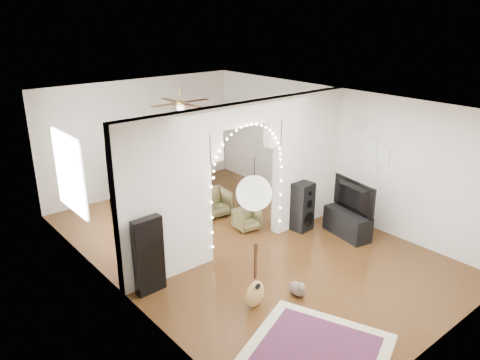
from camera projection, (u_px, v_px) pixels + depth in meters
floor at (244, 244)px, 8.83m from camera, size 7.50×7.50×0.00m
ceiling at (244, 102)px, 7.91m from camera, size 5.00×7.50×0.02m
wall_back at (142, 136)px, 11.07m from camera, size 5.00×0.02×2.70m
wall_front at (444, 257)px, 5.67m from camera, size 5.00×0.02×2.70m
wall_left at (115, 214)px, 6.86m from camera, size 0.02×7.50×2.70m
wall_right at (334, 152)px, 9.88m from camera, size 0.02×7.50×2.70m
divider_wall at (244, 173)px, 8.35m from camera, size 5.00×0.20×2.70m
fairy_lights at (249, 168)px, 8.21m from camera, size 1.64×0.04×1.60m
window at (69, 173)px, 8.13m from camera, size 0.04×1.20×1.40m
wall_clock at (360, 122)px, 9.18m from camera, size 0.03×0.31×0.31m
picture_frames at (374, 156)px, 9.10m from camera, size 0.02×0.50×0.70m
paper_lantern at (254, 193)px, 5.19m from camera, size 0.40×0.40×0.40m
ceiling_fan at (180, 103)px, 9.45m from camera, size 1.10×1.10×0.30m
guitar_case at (149, 256)px, 7.15m from camera, size 0.49×0.18×1.25m
acoustic_guitar at (255, 284)px, 6.85m from camera, size 0.37×0.17×0.90m
tabby_cat at (298, 289)px, 7.21m from camera, size 0.29×0.45×0.30m
floor_speaker at (303, 207)px, 9.27m from camera, size 0.41×0.37×0.99m
media_console at (347, 224)px, 9.11m from camera, size 0.58×1.06×0.50m
tv at (350, 197)px, 8.92m from camera, size 0.34×1.08×0.62m
bookcase at (141, 175)px, 10.41m from camera, size 1.43×0.71×1.43m
dining_table at (175, 181)px, 10.14m from camera, size 1.28×0.93×0.76m
flower_vase at (175, 173)px, 10.08m from camera, size 0.20×0.20×0.19m
dining_chair_left at (214, 203)px, 10.01m from camera, size 0.68×0.70×0.56m
dining_chair_right at (247, 219)px, 9.38m from camera, size 0.51×0.52×0.42m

